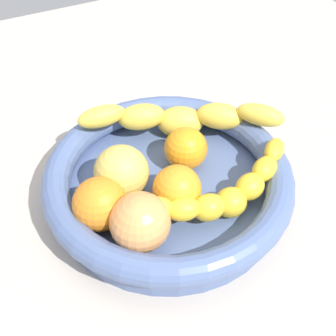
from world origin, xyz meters
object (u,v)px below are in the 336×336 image
(banana_draped_right, at_px, (181,118))
(orange_front, at_px, (100,204))
(banana_draped_left, at_px, (227,192))
(orange_mid_left, at_px, (186,149))
(fruit_bowl, at_px, (168,181))
(peach_blush, at_px, (140,222))
(apple_yellow, at_px, (121,172))
(orange_mid_right, at_px, (177,189))

(banana_draped_right, distance_m, orange_front, 0.18)
(banana_draped_right, xyz_separation_m, orange_front, (-0.15, -0.09, -0.00))
(banana_draped_right, relative_size, orange_front, 4.03)
(banana_draped_left, xyz_separation_m, orange_mid_left, (-0.01, 0.09, 0.00))
(fruit_bowl, xyz_separation_m, orange_front, (-0.09, -0.02, 0.02))
(banana_draped_right, bearing_deg, fruit_bowl, -127.40)
(orange_front, height_order, orange_mid_left, orange_front)
(fruit_bowl, distance_m, orange_mid_left, 0.05)
(peach_blush, distance_m, apple_yellow, 0.08)
(fruit_bowl, xyz_separation_m, banana_draped_right, (0.06, 0.07, 0.03))
(apple_yellow, bearing_deg, orange_mid_right, -46.15)
(banana_draped_right, xyz_separation_m, orange_mid_left, (-0.02, -0.05, -0.01))
(apple_yellow, bearing_deg, banana_draped_left, -39.03)
(banana_draped_left, distance_m, orange_front, 0.15)
(orange_mid_left, height_order, orange_mid_right, orange_mid_right)
(banana_draped_left, height_order, orange_front, orange_front)
(apple_yellow, bearing_deg, peach_blush, -97.96)
(fruit_bowl, distance_m, peach_blush, 0.09)
(orange_mid_right, bearing_deg, fruit_bowl, 80.65)
(banana_draped_right, distance_m, orange_mid_left, 0.05)
(fruit_bowl, height_order, orange_mid_right, orange_mid_right)
(banana_draped_right, relative_size, orange_mid_left, 4.52)
(orange_mid_left, relative_size, peach_blush, 0.83)
(banana_draped_right, distance_m, apple_yellow, 0.13)
(orange_front, xyz_separation_m, peach_blush, (0.03, -0.05, 0.00))
(fruit_bowl, height_order, banana_draped_right, banana_draped_right)
(orange_front, relative_size, peach_blush, 0.94)
(orange_front, distance_m, peach_blush, 0.05)
(orange_mid_left, relative_size, orange_mid_right, 0.97)
(orange_front, height_order, orange_mid_right, orange_front)
(orange_mid_right, bearing_deg, banana_draped_left, -30.39)
(orange_mid_left, bearing_deg, orange_mid_right, -126.55)
(fruit_bowl, distance_m, banana_draped_right, 0.10)
(orange_mid_left, xyz_separation_m, apple_yellow, (-0.09, -0.01, 0.01))
(fruit_bowl, distance_m, apple_yellow, 0.06)
(banana_draped_left, distance_m, apple_yellow, 0.13)
(peach_blush, xyz_separation_m, apple_yellow, (0.01, 0.08, -0.00))
(banana_draped_left, bearing_deg, banana_draped_right, 84.90)
(orange_front, height_order, peach_blush, peach_blush)
(banana_draped_right, height_order, orange_mid_left, banana_draped_right)
(banana_draped_right, relative_size, peach_blush, 3.77)
(orange_front, bearing_deg, apple_yellow, 40.17)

